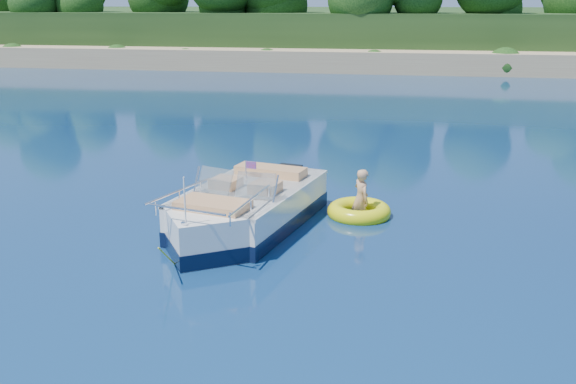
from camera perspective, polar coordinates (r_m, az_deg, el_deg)
name	(u,v)px	position (r m, az deg, el deg)	size (l,w,h in m)	color
ground	(302,271)	(12.19, 1.24, -7.03)	(160.00, 160.00, 0.00)	#0A1E48
shoreline	(389,37)	(74.94, 9.01, 13.44)	(170.00, 59.00, 6.00)	tan
motorboat	(243,213)	(14.21, -4.02, -1.86)	(3.05, 6.06, 2.05)	white
tow_tube	(359,211)	(15.29, 6.34, -1.73)	(1.86, 1.86, 0.40)	yellow
boy	(360,215)	(15.36, 6.40, -2.05)	(0.55, 0.36, 1.50)	tan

